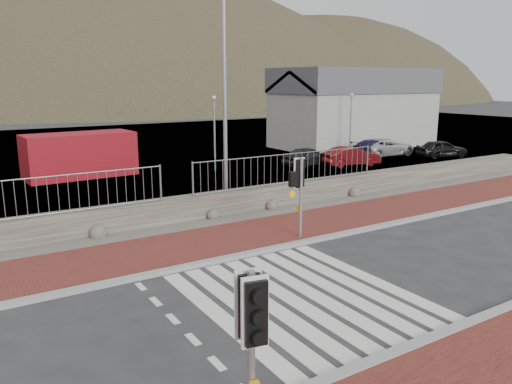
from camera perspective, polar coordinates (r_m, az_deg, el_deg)
ground at (r=11.95m, az=5.16°, el=-11.74°), size 220.00×220.00×0.00m
sidewalk_far at (r=15.50m, az=-4.96°, el=-5.77°), size 40.00×3.00×0.08m
kerb_near at (r=9.97m, az=16.09°, el=-17.13°), size 40.00×0.25×0.12m
kerb_far at (r=14.25m, az=-2.18°, el=-7.36°), size 40.00×0.25×0.12m
zebra_crossing at (r=11.95m, az=5.16°, el=-11.71°), size 4.62×5.60×0.01m
gravel_strip at (r=17.23m, az=-8.00°, el=-3.98°), size 40.00×1.50×0.06m
stone_wall at (r=17.83m, az=-9.10°, el=-2.05°), size 40.00×0.60×0.90m
railing at (r=17.40m, az=-9.06°, el=2.21°), size 18.07×0.07×1.22m
quay at (r=37.46m, az=-21.57°, el=4.19°), size 120.00×40.00×0.50m
water at (r=72.01m, az=-26.88°, el=7.36°), size 220.00×50.00×0.05m
harbor_building at (r=39.09m, az=11.16°, el=9.47°), size 12.20×6.20×5.80m
hills_backdrop at (r=101.39m, az=-23.20°, el=-4.44°), size 254.00×90.00×100.00m
traffic_signal_near at (r=6.67m, az=-0.54°, el=-14.65°), size 0.40×0.29×2.57m
traffic_signal_far at (r=15.49m, az=5.08°, el=1.31°), size 0.62×0.24×2.62m
streetlight at (r=19.12m, az=-3.24°, el=12.67°), size 1.86×0.40×8.78m
shipping_container at (r=27.53m, az=-19.48°, el=4.00°), size 5.61×2.69×2.27m
car_a at (r=29.57m, az=5.95°, el=4.08°), size 3.39×1.58×1.12m
car_b at (r=29.88m, az=10.84°, el=4.02°), size 3.60×1.81×1.13m
car_c at (r=34.23m, az=13.39°, el=4.96°), size 4.09×2.41×1.11m
car_d at (r=34.48m, az=14.59°, el=4.98°), size 4.22×2.06×1.15m
car_e at (r=34.90m, az=20.46°, el=4.67°), size 3.58×2.30×1.13m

